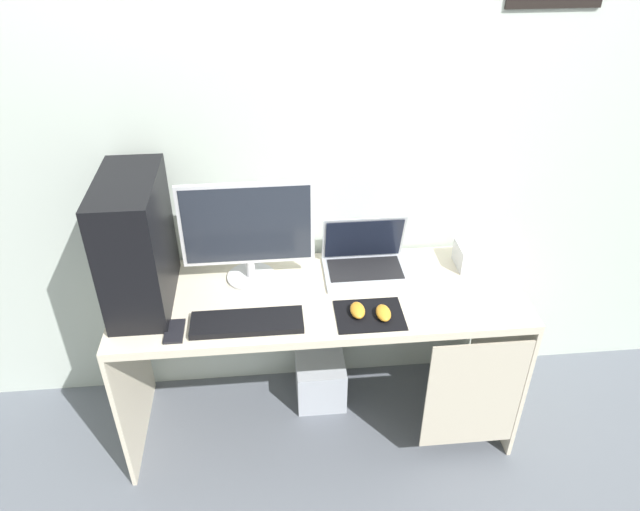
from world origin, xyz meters
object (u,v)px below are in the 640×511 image
at_px(subwoofer, 321,380).
at_px(laptop, 365,260).
at_px(monitor, 248,232).
at_px(mouse_left, 358,310).
at_px(projector, 480,255).
at_px(cell_phone, 175,331).
at_px(keyboard, 247,322).
at_px(pc_tower, 136,243).
at_px(mouse_right, 383,313).

bearing_deg(subwoofer, laptop, 4.15).
relative_size(monitor, mouse_left, 5.51).
height_order(projector, subwoofer, projector).
distance_m(mouse_left, cell_phone, 0.69).
height_order(keyboard, cell_phone, keyboard).
bearing_deg(cell_phone, laptop, 23.60).
height_order(monitor, mouse_left, monitor).
height_order(keyboard, subwoofer, keyboard).
height_order(laptop, mouse_left, laptop).
height_order(monitor, keyboard, monitor).
xyz_separation_m(pc_tower, mouse_right, (0.91, -0.21, -0.24)).
height_order(projector, cell_phone, projector).
xyz_separation_m(monitor, projector, (0.97, 0.01, -0.18)).
relative_size(laptop, projector, 1.74).
bearing_deg(mouse_right, cell_phone, -179.12).
bearing_deg(mouse_left, laptop, 75.86).
xyz_separation_m(pc_tower, monitor, (0.41, 0.09, -0.03)).
relative_size(keyboard, mouse_right, 4.38).
relative_size(keyboard, subwoofer, 1.84).
height_order(mouse_right, subwoofer, mouse_right).
bearing_deg(keyboard, pc_tower, 153.01).
relative_size(mouse_left, cell_phone, 0.74).
xyz_separation_m(keyboard, subwoofer, (0.31, 0.30, -0.64)).
xyz_separation_m(laptop, mouse_right, (0.02, -0.32, -0.03)).
distance_m(projector, mouse_left, 0.64).
bearing_deg(cell_phone, mouse_right, 0.88).
distance_m(keyboard, subwoofer, 0.77).
height_order(pc_tower, projector, pc_tower).
bearing_deg(monitor, keyboard, -92.87).
bearing_deg(mouse_right, projector, 33.05).
distance_m(laptop, keyboard, 0.59).
relative_size(projector, subwoofer, 0.88).
distance_m(projector, cell_phone, 1.30).
distance_m(projector, keyboard, 1.03).
bearing_deg(monitor, mouse_left, -34.13).
bearing_deg(monitor, laptop, 2.49).
relative_size(monitor, laptop, 1.52).
height_order(monitor, cell_phone, monitor).
bearing_deg(keyboard, mouse_right, -0.56).
xyz_separation_m(monitor, cell_phone, (-0.28, -0.31, -0.23)).
xyz_separation_m(monitor, mouse_left, (0.41, -0.27, -0.21)).
bearing_deg(monitor, mouse_right, -30.92).
relative_size(pc_tower, cell_phone, 3.98).
bearing_deg(laptop, subwoofer, -175.85).
xyz_separation_m(monitor, subwoofer, (0.29, 0.01, -0.85)).
distance_m(cell_phone, subwoofer, 0.91).
bearing_deg(projector, pc_tower, -175.85).
bearing_deg(cell_phone, projector, 14.31).
relative_size(keyboard, mouse_left, 4.38).
xyz_separation_m(cell_phone, subwoofer, (0.57, 0.32, -0.63)).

